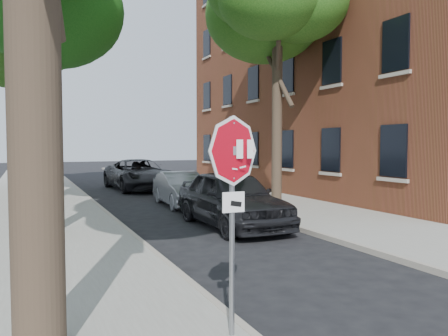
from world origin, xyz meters
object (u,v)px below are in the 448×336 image
object	(u,v)px
tree_right	(276,19)
car_a	(232,198)
apartment_building	(366,48)
tree_far	(27,54)
tree_mid_b	(36,0)
stop_sign	(233,183)
car_d	(139,175)
car_b	(181,189)

from	to	relation	value
tree_right	car_a	bearing A→B (deg)	-136.10
apartment_building	tree_far	size ratio (longest dim) A/B	2.17
tree_mid_b	tree_right	bearing A→B (deg)	-25.52
apartment_building	tree_mid_b	bearing A→B (deg)	179.57
tree_far	stop_sign	bearing A→B (deg)	-84.54
apartment_building	stop_sign	xyz separation A→B (m)	(-14.70, -14.03, -5.71)
apartment_building	car_d	size ratio (longest dim) A/B	3.47
car_a	car_b	size ratio (longest dim) A/B	1.21
stop_sign	car_d	bearing A→B (deg)	79.96
apartment_building	tree_mid_b	xyz separation A→B (m)	(-16.42, 0.12, 0.34)
car_a	car_d	size ratio (longest dim) A/B	0.84
apartment_building	stop_sign	world-z (taller)	apartment_building
stop_sign	apartment_building	bearing A→B (deg)	43.65
stop_sign	tree_mid_b	distance (m)	15.48
car_d	tree_right	bearing A→B (deg)	-70.24
apartment_building	car_a	bearing A→B (deg)	-147.85
stop_sign	car_b	distance (m)	12.10
car_d	car_b	bearing A→B (deg)	-92.46
tree_mid_b	stop_sign	bearing A→B (deg)	-83.05
stop_sign	car_a	distance (m)	7.62
apartment_building	tree_mid_b	distance (m)	16.43
apartment_building	car_a	xyz separation A→B (m)	(-11.47, -7.21, -6.82)
stop_sign	tree_mid_b	size ratio (longest dim) A/B	0.25
tree_right	car_b	distance (m)	7.51
tree_far	car_d	size ratio (longest dim) A/B	1.60
stop_sign	tree_right	distance (m)	13.23
apartment_building	tree_far	distance (m)	18.18
car_a	apartment_building	bearing A→B (deg)	32.00
stop_sign	car_a	world-z (taller)	stop_sign
car_a	car_b	bearing A→B (deg)	88.98
tree_right	car_a	world-z (taller)	tree_right
stop_sign	car_d	world-z (taller)	stop_sign
stop_sign	car_a	xyz separation A→B (m)	(3.23, 6.82, -1.12)
tree_far	car_b	size ratio (longest dim) A/B	2.32
stop_sign	car_b	size ratio (longest dim) A/B	0.65
tree_mid_b	apartment_building	bearing A→B (deg)	-0.43
stop_sign	tree_far	world-z (taller)	tree_far
tree_far	car_d	distance (m)	8.75
tree_far	tree_mid_b	bearing A→B (deg)	-87.56
stop_sign	tree_right	world-z (taller)	tree_right
car_a	car_b	world-z (taller)	car_a
stop_sign	car_b	bearing A→B (deg)	74.08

